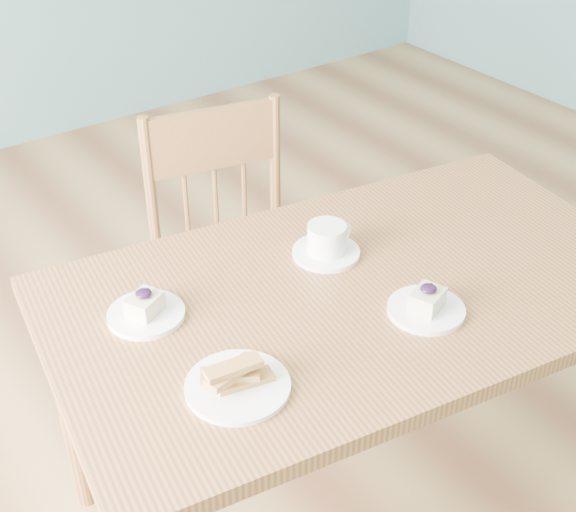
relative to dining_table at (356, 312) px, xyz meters
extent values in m
cube|color=#9F7A4A|center=(0.17, 0.17, -0.66)|extent=(5.00, 5.00, 0.01)
cube|color=#966438|center=(0.00, 0.00, 0.05)|extent=(1.45, 0.96, 0.04)
cylinder|color=#966438|center=(-0.57, 0.41, -0.31)|extent=(0.05, 0.05, 0.69)
cylinder|color=#966438|center=(0.66, 0.24, -0.31)|extent=(0.05, 0.05, 0.69)
cube|color=#966438|center=(0.00, 0.51, -0.23)|extent=(0.49, 0.47, 0.04)
cylinder|color=#966438|center=(-0.21, 0.39, -0.45)|extent=(0.03, 0.03, 0.40)
cylinder|color=#966438|center=(0.14, 0.31, -0.45)|extent=(0.03, 0.03, 0.40)
cylinder|color=#966438|center=(-0.14, 0.71, -0.45)|extent=(0.03, 0.03, 0.40)
cylinder|color=#966438|center=(0.21, 0.64, -0.45)|extent=(0.03, 0.03, 0.40)
cylinder|color=#966438|center=(-0.14, 0.72, 0.02)|extent=(0.03, 0.03, 0.46)
cylinder|color=#966438|center=(0.22, 0.65, 0.02)|extent=(0.03, 0.03, 0.46)
cube|color=#966438|center=(0.04, 0.69, 0.15)|extent=(0.35, 0.10, 0.18)
cylinder|color=#966438|center=(-0.05, 0.70, -0.07)|extent=(0.01, 0.01, 0.28)
cylinder|color=#966438|center=(0.04, 0.69, -0.07)|extent=(0.01, 0.01, 0.28)
cylinder|color=#966438|center=(0.13, 0.67, -0.07)|extent=(0.01, 0.01, 0.28)
cylinder|color=white|center=(0.06, -0.16, 0.08)|extent=(0.17, 0.17, 0.01)
cube|color=beige|center=(0.06, -0.16, 0.11)|extent=(0.09, 0.08, 0.04)
ellipsoid|color=black|center=(0.06, -0.16, 0.13)|extent=(0.04, 0.04, 0.02)
sphere|color=black|center=(0.07, -0.15, 0.13)|extent=(0.01, 0.01, 0.01)
sphere|color=black|center=(0.05, -0.15, 0.13)|extent=(0.01, 0.01, 0.01)
sphere|color=black|center=(0.06, -0.17, 0.13)|extent=(0.01, 0.01, 0.01)
cylinder|color=white|center=(-0.43, 0.17, 0.08)|extent=(0.16, 0.16, 0.01)
cube|color=beige|center=(-0.43, 0.17, 0.11)|extent=(0.09, 0.08, 0.04)
ellipsoid|color=black|center=(-0.43, 0.17, 0.13)|extent=(0.03, 0.03, 0.02)
sphere|color=black|center=(-0.42, 0.18, 0.13)|extent=(0.01, 0.01, 0.01)
sphere|color=black|center=(-0.44, 0.18, 0.13)|extent=(0.01, 0.01, 0.01)
sphere|color=black|center=(-0.43, 0.16, 0.13)|extent=(0.01, 0.01, 0.01)
cylinder|color=white|center=(0.02, 0.14, 0.08)|extent=(0.16, 0.16, 0.01)
cylinder|color=white|center=(0.02, 0.14, 0.12)|extent=(0.09, 0.09, 0.07)
cylinder|color=olive|center=(0.02, 0.14, 0.15)|extent=(0.08, 0.08, 0.00)
torus|color=white|center=(0.07, 0.14, 0.12)|extent=(0.05, 0.01, 0.05)
cylinder|color=white|center=(-0.39, -0.12, 0.08)|extent=(0.20, 0.20, 0.01)
camera|label=1|loc=(-0.96, -1.08, 1.12)|focal=50.00mm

